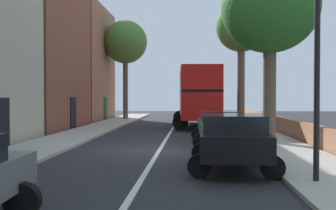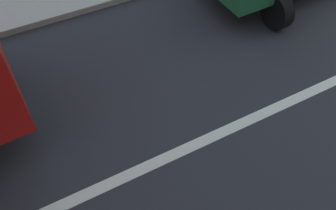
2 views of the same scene
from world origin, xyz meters
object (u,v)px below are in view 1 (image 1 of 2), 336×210
Objects in this scene: parked_car_black_right_0 at (233,138)px; street_tree_right_3 at (270,8)px; double_decker_bus at (198,94)px; parked_car_green_right_3 at (219,125)px; street_tree_left_2 at (125,43)px; lamppost_right at (317,27)px; street_tree_right_1 at (241,28)px.

parked_car_black_right_0 is 0.50× the size of street_tree_right_3.
double_decker_bus is 2.21× the size of parked_car_green_right_3.
double_decker_bus is 11.62m from street_tree_right_3.
street_tree_right_3 is at bearing -62.29° from street_tree_left_2.
parked_car_green_right_3 is 20.86m from street_tree_left_2.
parked_car_green_right_3 is 0.73× the size of lamppost_right.
lamppost_right is at bearing -76.84° from parked_car_green_right_3.
street_tree_right_3 is (2.23, 0.36, 5.15)m from parked_car_green_right_3.
street_tree_right_1 is 1.38× the size of lamppost_right.
parked_car_green_right_3 is at bearing -68.46° from street_tree_left_2.
parked_car_black_right_0 is 17.73m from street_tree_right_1.
street_tree_right_3 is at bearing -90.03° from street_tree_right_1.
parked_car_black_right_0 reaches higher than parked_car_green_right_3.
parked_car_green_right_3 is (0.00, 5.86, -0.05)m from parked_car_black_right_0.
parked_car_black_right_0 is (0.80, -16.82, -1.42)m from double_decker_bus.
lamppost_right is at bearing -70.84° from street_tree_left_2.
street_tree_right_1 is at bearing 82.29° from parked_car_black_right_0.
street_tree_right_3 is (3.03, -10.60, 3.68)m from double_decker_bus.
street_tree_right_3 is at bearing 86.95° from lamppost_right.
parked_car_black_right_0 is 26.19m from street_tree_left_2.
parked_car_black_right_0 is at bearing -73.31° from street_tree_left_2.
double_decker_bus reaches higher than parked_car_green_right_3.
parked_car_black_right_0 is at bearing -90.03° from parked_car_green_right_3.
double_decker_bus is at bearing 97.93° from lamppost_right.
double_decker_bus is 1.13× the size of street_tree_left_2.
parked_car_black_right_0 is 0.45× the size of street_tree_left_2.
parked_car_green_right_3 is at bearing -101.82° from street_tree_right_1.
street_tree_left_2 is (-6.51, 7.57, 4.70)m from double_decker_bus.
parked_car_green_right_3 is 0.53× the size of street_tree_right_1.
double_decker_bus is at bearing 105.95° from street_tree_right_3.
double_decker_bus is 16.90m from parked_car_black_right_0.
parked_car_black_right_0 is at bearing -97.71° from street_tree_right_1.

